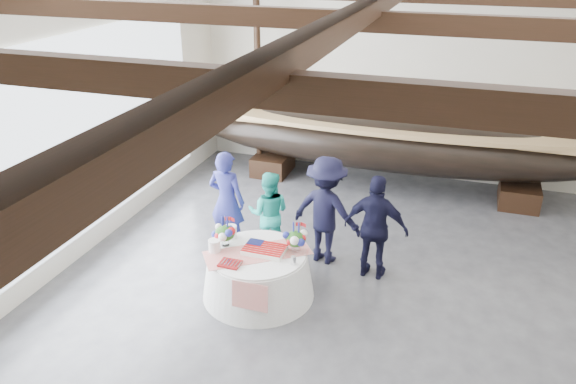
% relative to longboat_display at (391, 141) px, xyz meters
% --- Properties ---
extents(floor, '(10.00, 12.00, 0.01)m').
position_rel_longboat_display_xyz_m(floor, '(0.56, -5.10, -1.05)').
color(floor, '#3D3D42').
rests_on(floor, ground).
extents(wall_back, '(10.00, 0.02, 4.50)m').
position_rel_longboat_display_xyz_m(wall_back, '(0.56, 0.90, 1.20)').
color(wall_back, silver).
rests_on(wall_back, ground).
extents(wall_left, '(0.02, 12.00, 4.50)m').
position_rel_longboat_display_xyz_m(wall_left, '(-4.44, -5.10, 1.20)').
color(wall_left, silver).
rests_on(wall_left, ground).
extents(pavilion_structure, '(9.80, 11.76, 4.50)m').
position_rel_longboat_display_xyz_m(pavilion_structure, '(0.56, -4.24, 2.96)').
color(pavilion_structure, black).
rests_on(pavilion_structure, ground).
extents(open_bay, '(0.03, 7.00, 3.20)m').
position_rel_longboat_display_xyz_m(open_bay, '(-4.38, -4.10, 0.78)').
color(open_bay, silver).
rests_on(open_bay, ground).
extents(longboat_display, '(8.74, 1.75, 1.64)m').
position_rel_longboat_display_xyz_m(longboat_display, '(0.00, 0.00, 0.00)').
color(longboat_display, black).
rests_on(longboat_display, ground).
extents(banquet_table, '(1.67, 1.67, 0.72)m').
position_rel_longboat_display_xyz_m(banquet_table, '(-1.20, -4.58, -0.69)').
color(banquet_table, silver).
rests_on(banquet_table, ground).
extents(tabletop_items, '(1.57, 1.35, 0.40)m').
position_rel_longboat_display_xyz_m(tabletop_items, '(-1.26, -4.47, -0.18)').
color(tabletop_items, red).
rests_on(tabletop_items, banquet_table).
extents(guest_woman_blue, '(0.68, 0.48, 1.76)m').
position_rel_longboat_display_xyz_m(guest_woman_blue, '(-2.20, -3.41, -0.16)').
color(guest_woman_blue, navy).
rests_on(guest_woman_blue, ground).
extents(guest_woman_teal, '(0.80, 0.67, 1.46)m').
position_rel_longboat_display_xyz_m(guest_woman_teal, '(-1.48, -3.34, -0.31)').
color(guest_woman_teal, '#21AE9D').
rests_on(guest_woman_teal, ground).
extents(guest_man_left, '(1.29, 0.91, 1.82)m').
position_rel_longboat_display_xyz_m(guest_man_left, '(-0.51, -3.28, -0.14)').
color(guest_man_left, black).
rests_on(guest_man_left, ground).
extents(guest_man_right, '(1.03, 0.50, 1.71)m').
position_rel_longboat_display_xyz_m(guest_man_right, '(0.34, -3.51, -0.19)').
color(guest_man_right, black).
rests_on(guest_man_right, ground).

